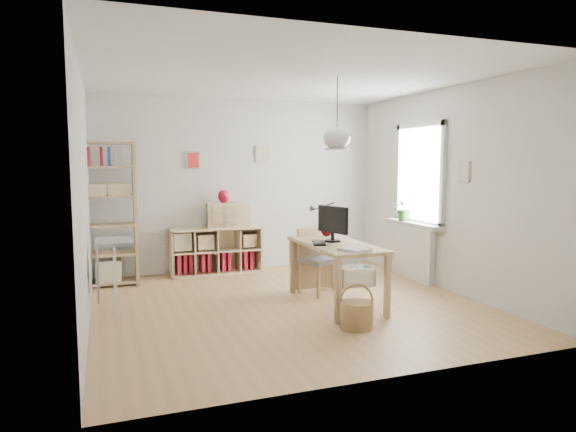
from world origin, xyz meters
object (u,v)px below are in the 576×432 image
object	(u,v)px
monitor	(333,222)
chair	(316,257)
cube_shelf	(214,254)
tall_bookshelf	(106,208)
desk	(336,251)
storage_chest	(353,272)
drawer_chest	(229,215)

from	to	relation	value
monitor	chair	bearing A→B (deg)	76.18
cube_shelf	tall_bookshelf	distance (m)	1.77
desk	cube_shelf	world-z (taller)	desk
tall_bookshelf	storage_chest	size ratio (longest dim) A/B	3.45
chair	cube_shelf	bearing A→B (deg)	100.83
storage_chest	drawer_chest	world-z (taller)	drawer_chest
monitor	cube_shelf	bearing A→B (deg)	99.31
desk	storage_chest	world-z (taller)	desk
chair	drawer_chest	size ratio (longest dim) A/B	1.30
desk	cube_shelf	size ratio (longest dim) A/B	1.07
storage_chest	monitor	bearing A→B (deg)	-130.41
storage_chest	tall_bookshelf	bearing A→B (deg)	163.26
cube_shelf	storage_chest	world-z (taller)	cube_shelf
tall_bookshelf	drawer_chest	world-z (taller)	tall_bookshelf
cube_shelf	drawer_chest	xyz separation A→B (m)	(0.22, -0.04, 0.61)
drawer_chest	storage_chest	bearing A→B (deg)	-35.75
cube_shelf	chair	xyz separation A→B (m)	(1.01, -1.65, 0.19)
storage_chest	monitor	world-z (taller)	monitor
tall_bookshelf	storage_chest	xyz separation A→B (m)	(3.26, -1.10, -0.92)
chair	storage_chest	bearing A→B (deg)	0.78
cube_shelf	storage_chest	bearing A→B (deg)	-39.09
desk	monitor	xyz separation A→B (m)	(0.01, 0.12, 0.34)
desk	chair	size ratio (longest dim) A/B	1.76
tall_bookshelf	chair	bearing A→B (deg)	-27.97
desk	chair	world-z (taller)	chair
cube_shelf	drawer_chest	bearing A→B (deg)	-10.38
desk	drawer_chest	distance (m)	2.34
chair	drawer_chest	xyz separation A→B (m)	(-0.79, 1.61, 0.42)
desk	drawer_chest	world-z (taller)	drawer_chest
chair	monitor	distance (m)	0.69
monitor	drawer_chest	xyz separation A→B (m)	(-0.81, 2.07, -0.09)
cube_shelf	monitor	distance (m)	2.45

